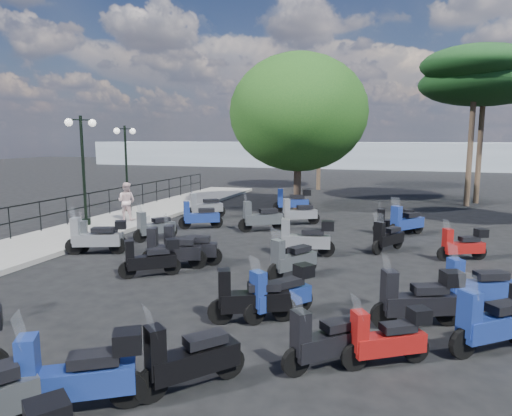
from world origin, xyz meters
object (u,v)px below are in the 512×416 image
(pedestrian_far, at_px, (127,201))
(scooter_20, at_px, (418,300))
(scooter_9, at_px, (188,248))
(scooter_18, at_px, (189,359))
(scooter_13, at_px, (326,341))
(scooter_14, at_px, (281,293))
(scooter_5, at_px, (205,207))
(pine_0, at_px, (484,84))
(scooter_22, at_px, (387,238))
(scooter_10, at_px, (200,217))
(scooter_3, at_px, (94,238))
(lamp_post_2, at_px, (126,163))
(scooter_8, at_px, (151,259))
(scooter_6, at_px, (78,375))
(scooter_21, at_px, (292,260))
(pine_1, at_px, (476,65))
(pine_2, at_px, (320,99))
(scooter_19, at_px, (250,299))
(scooter_2, at_px, (102,237))
(scooter_11, at_px, (298,213))
(lamp_post_1, at_px, (83,163))
(scooter_28, at_px, (463,245))
(scooter_25, at_px, (495,321))
(scooter_30, at_px, (172,251))
(scooter_23, at_px, (406,222))
(scooter_4, at_px, (155,227))
(scooter_16, at_px, (261,218))
(scooter_17, at_px, (293,201))
(scooter_29, at_px, (394,222))
(scooter_27, at_px, (477,288))
(scooter_26, at_px, (388,339))
(scooter_15, at_px, (305,238))

(pedestrian_far, xyz_separation_m, scooter_20, (11.26, -7.39, -0.40))
(scooter_9, relative_size, scooter_18, 1.31)
(scooter_13, height_order, scooter_14, scooter_14)
(scooter_5, xyz_separation_m, pine_0, (12.13, 8.90, 5.83))
(scooter_22, bearing_deg, scooter_10, 18.07)
(scooter_3, xyz_separation_m, scooter_20, (9.25, -2.65, 0.03))
(lamp_post_2, height_order, scooter_9, lamp_post_2)
(scooter_8, bearing_deg, scooter_6, 164.63)
(scooter_21, xyz_separation_m, pine_1, (5.74, 14.93, 6.65))
(scooter_10, xyz_separation_m, scooter_22, (7.13, -1.52, -0.04))
(pine_2, bearing_deg, scooter_19, -82.73)
(scooter_2, relative_size, scooter_11, 0.92)
(lamp_post_1, bearing_deg, scooter_2, -22.12)
(scooter_11, distance_m, scooter_22, 5.07)
(scooter_3, distance_m, scooter_9, 3.28)
(scooter_3, xyz_separation_m, scooter_28, (10.60, 2.75, -0.05))
(scooter_25, xyz_separation_m, scooter_30, (-7.44, 2.71, -0.04))
(scooter_23, height_order, scooter_28, scooter_23)
(scooter_5, height_order, scooter_25, scooter_5)
(scooter_22, bearing_deg, scooter_19, 101.00)
(scooter_4, xyz_separation_m, pine_0, (11.91, 13.57, 5.87))
(scooter_14, xyz_separation_m, scooter_16, (-2.90, 7.90, 0.02))
(scooter_17, bearing_deg, scooter_29, -145.25)
(scooter_5, xyz_separation_m, scooter_23, (8.50, -1.20, 0.01))
(scooter_27, height_order, pine_2, pine_2)
(pine_1, bearing_deg, scooter_20, -99.17)
(scooter_8, distance_m, scooter_21, 3.60)
(pine_0, bearing_deg, scooter_26, -100.85)
(scooter_15, bearing_deg, scooter_2, 92.83)
(scooter_4, bearing_deg, scooter_10, -73.39)
(scooter_11, height_order, scooter_17, scooter_17)
(scooter_5, relative_size, pine_2, 0.20)
(scooter_10, xyz_separation_m, scooter_11, (3.49, 2.01, -0.00))
(scooter_8, relative_size, scooter_15, 0.74)
(scooter_17, xyz_separation_m, scooter_27, (6.53, -10.97, -0.06))
(scooter_8, distance_m, scooter_16, 6.41)
(scooter_8, height_order, scooter_17, scooter_17)
(pine_0, bearing_deg, scooter_20, -100.39)
(scooter_28, bearing_deg, scooter_29, 5.94)
(scooter_25, bearing_deg, scooter_4, 20.61)
(scooter_4, bearing_deg, scooter_20, -179.04)
(scooter_18, bearing_deg, scooter_23, -63.79)
(lamp_post_1, height_order, scooter_22, lamp_post_1)
(scooter_3, distance_m, scooter_18, 8.57)
(lamp_post_2, bearing_deg, scooter_5, 20.47)
(scooter_26, bearing_deg, scooter_25, -89.73)
(scooter_6, height_order, scooter_15, scooter_15)
(scooter_13, height_order, scooter_30, scooter_30)
(scooter_16, height_order, scooter_27, scooter_16)
(scooter_18, bearing_deg, scooter_25, -108.40)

